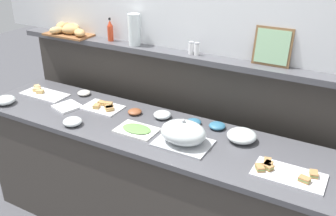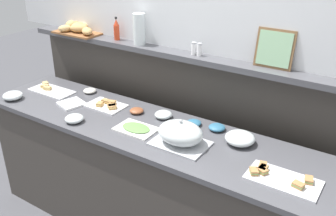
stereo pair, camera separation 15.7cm
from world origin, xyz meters
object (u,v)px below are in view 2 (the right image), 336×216
(glass_bowl_extra, at_px, (163,115))
(bread_basket, at_px, (79,28))
(cold_cuts_platter, at_px, (136,128))
(condiment_bowl_red, at_px, (194,123))
(hot_sauce_bottle, at_px, (117,30))
(glass_bowl_small, at_px, (13,96))
(condiment_bowl_teal, at_px, (217,127))
(napkin_stack, at_px, (72,104))
(sandwich_platter_front, at_px, (107,105))
(condiment_bowl_dark, at_px, (90,91))
(glass_bowl_medium, at_px, (74,119))
(condiment_bowl_cream, at_px, (137,111))
(framed_picture, at_px, (275,49))
(glass_bowl_large, at_px, (240,139))
(sandwich_platter_rear, at_px, (51,90))
(pepper_shaker, at_px, (199,50))
(water_carafe, at_px, (139,29))
(serving_cloche, at_px, (180,134))
(salt_shaker, at_px, (194,49))
(sandwich_platter_side, at_px, (280,178))

(glass_bowl_extra, relative_size, bread_basket, 0.29)
(cold_cuts_platter, height_order, condiment_bowl_red, condiment_bowl_red)
(hot_sauce_bottle, height_order, bread_basket, hot_sauce_bottle)
(glass_bowl_small, xyz_separation_m, bread_basket, (0.14, 0.62, 0.42))
(condiment_bowl_teal, distance_m, napkin_stack, 1.11)
(sandwich_platter_front, distance_m, bread_basket, 0.78)
(condiment_bowl_dark, bearing_deg, condiment_bowl_red, -1.50)
(glass_bowl_medium, xyz_separation_m, condiment_bowl_cream, (0.27, 0.34, -0.01))
(bread_basket, relative_size, framed_picture, 1.78)
(glass_bowl_large, distance_m, framed_picture, 0.59)
(condiment_bowl_red, bearing_deg, napkin_stack, -166.93)
(sandwich_platter_rear, xyz_separation_m, cold_cuts_platter, (0.98, -0.14, 0.00))
(glass_bowl_small, bearing_deg, pepper_shaker, 25.53)
(condiment_bowl_cream, xyz_separation_m, water_carafe, (-0.17, 0.28, 0.50))
(pepper_shaker, bearing_deg, glass_bowl_small, -154.47)
(condiment_bowl_teal, distance_m, framed_picture, 0.61)
(napkin_stack, xyz_separation_m, water_carafe, (0.32, 0.44, 0.51))
(bread_basket, xyz_separation_m, water_carafe, (0.63, -0.01, 0.08))
(glass_bowl_small, bearing_deg, serving_cloche, 5.13)
(sandwich_platter_rear, distance_m, condiment_bowl_cream, 0.83)
(napkin_stack, bearing_deg, sandwich_platter_front, 25.59)
(glass_bowl_medium, bearing_deg, glass_bowl_small, 178.98)
(salt_shaker, xyz_separation_m, bread_basket, (-1.09, 0.01, -0.00))
(sandwich_platter_rear, height_order, glass_bowl_medium, glass_bowl_medium)
(serving_cloche, bearing_deg, condiment_bowl_dark, 164.38)
(glass_bowl_large, bearing_deg, serving_cloche, -144.96)
(sandwich_platter_rear, height_order, sandwich_platter_front, same)
(condiment_bowl_cream, xyz_separation_m, condiment_bowl_red, (0.43, 0.06, 0.00))
(hot_sauce_bottle, xyz_separation_m, bread_basket, (-0.41, 0.00, -0.04))
(framed_picture, height_order, water_carafe, framed_picture)
(glass_bowl_large, relative_size, condiment_bowl_dark, 1.83)
(cold_cuts_platter, distance_m, glass_bowl_large, 0.67)
(sandwich_platter_front, bearing_deg, glass_bowl_large, 2.54)
(condiment_bowl_red, distance_m, water_carafe, 0.82)
(glass_bowl_small, xyz_separation_m, napkin_stack, (0.45, 0.17, -0.02))
(condiment_bowl_teal, bearing_deg, glass_bowl_large, -21.63)
(condiment_bowl_teal, distance_m, pepper_shaker, 0.54)
(glass_bowl_medium, distance_m, glass_bowl_small, 0.67)
(pepper_shaker, height_order, bread_basket, pepper_shaker)
(condiment_bowl_dark, bearing_deg, napkin_stack, -79.41)
(glass_bowl_extra, relative_size, condiment_bowl_red, 1.21)
(cold_cuts_platter, distance_m, hot_sauce_bottle, 0.87)
(salt_shaker, distance_m, framed_picture, 0.55)
(cold_cuts_platter, relative_size, glass_bowl_large, 1.45)
(condiment_bowl_teal, bearing_deg, condiment_bowl_dark, 179.97)
(glass_bowl_extra, bearing_deg, hot_sauce_bottle, 157.45)
(sandwich_platter_side, height_order, cold_cuts_platter, sandwich_platter_side)
(sandwich_platter_rear, xyz_separation_m, condiment_bowl_cream, (0.83, 0.06, 0.01))
(napkin_stack, relative_size, framed_picture, 0.71)
(serving_cloche, bearing_deg, glass_bowl_large, 35.04)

